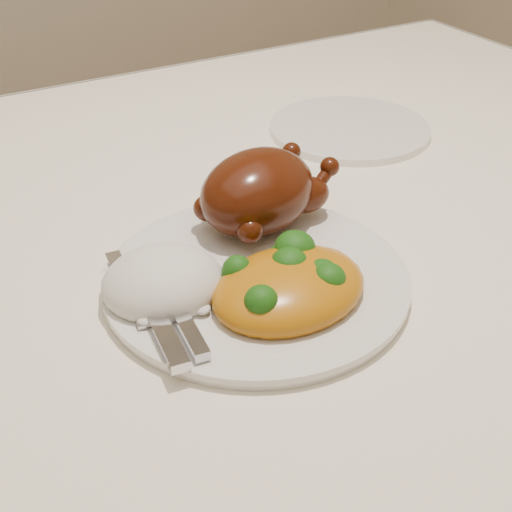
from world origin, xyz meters
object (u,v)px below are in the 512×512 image
dinner_plate (256,280)px  side_plate (350,129)px  dining_table (94,371)px  roast_chicken (260,191)px

dinner_plate → side_plate: dinner_plate is taller
dining_table → roast_chicken: size_ratio=9.71×
dinner_plate → roast_chicken: size_ratio=1.63×
dining_table → side_plate: side_plate is taller
dining_table → dinner_plate: 0.19m
dining_table → roast_chicken: roast_chicken is taller
dining_table → roast_chicken: bearing=-1.3°
dinner_plate → side_plate: (0.27, 0.23, -0.00)m
dinner_plate → dining_table: bearing=150.6°
dinner_plate → roast_chicken: 0.10m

